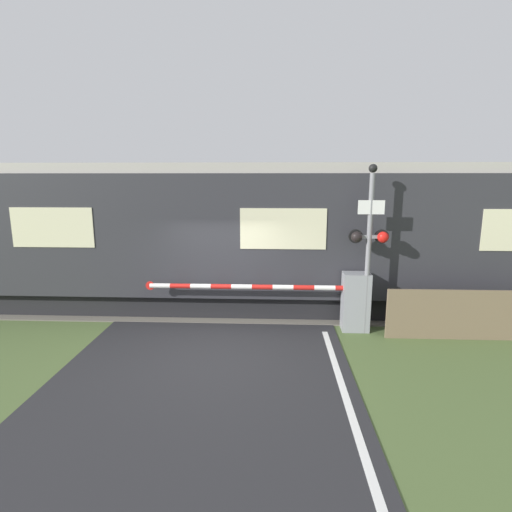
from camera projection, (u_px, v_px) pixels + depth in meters
name	position (u px, v px, depth m)	size (l,w,h in m)	color
ground_plane	(213.00, 349.00, 8.12)	(80.00, 80.00, 0.00)	#4C6033
track_bed	(230.00, 302.00, 11.08)	(36.00, 3.20, 0.13)	#666056
train	(282.00, 235.00, 10.65)	(19.67, 3.02, 3.77)	black
crossing_barrier	(341.00, 300.00, 9.05)	(5.11, 0.44, 1.34)	gray
signal_post	(369.00, 240.00, 8.58)	(0.86, 0.26, 3.72)	gray
roadside_fence	(471.00, 315.00, 8.53)	(3.57, 0.06, 1.10)	#726047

